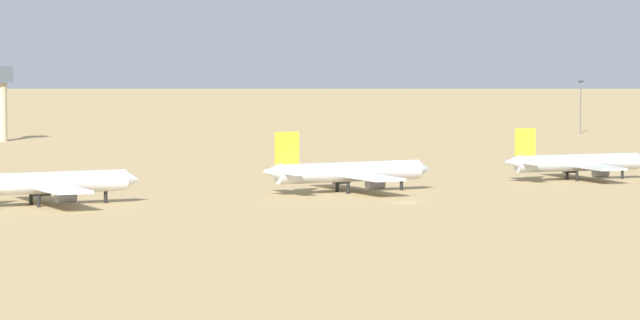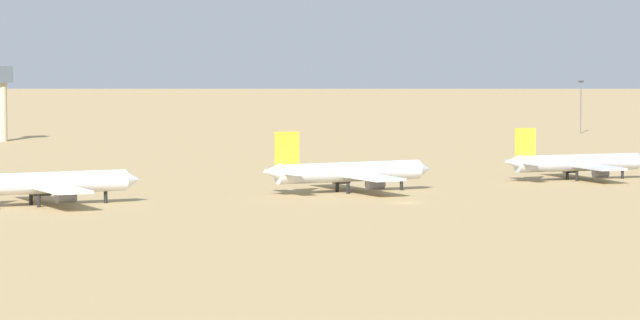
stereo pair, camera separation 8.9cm
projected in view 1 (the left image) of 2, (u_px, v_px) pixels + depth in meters
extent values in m
plane|color=tan|center=(406.00, 203.00, 348.00)|extent=(4000.00, 4000.00, 0.00)
cylinder|color=white|center=(43.00, 183.00, 341.77)|extent=(31.93, 7.56, 3.96)
cone|color=white|center=(132.00, 180.00, 349.20)|extent=(3.38, 4.08, 3.76)
cube|color=white|center=(48.00, 186.00, 342.24)|extent=(10.31, 32.24, 0.55)
cylinder|color=slate|center=(41.00, 190.00, 349.44)|extent=(3.79, 2.57, 2.18)
cylinder|color=slate|center=(66.00, 197.00, 336.08)|extent=(3.79, 2.57, 2.18)
cylinder|color=black|center=(106.00, 197.00, 347.18)|extent=(0.69, 0.69, 2.18)
cylinder|color=black|center=(31.00, 199.00, 343.48)|extent=(0.69, 0.69, 2.18)
cylinder|color=black|center=(39.00, 201.00, 339.21)|extent=(0.69, 0.69, 2.18)
cylinder|color=silver|center=(349.00, 172.00, 369.44)|extent=(31.16, 6.94, 3.87)
cone|color=silver|center=(424.00, 169.00, 376.92)|extent=(3.25, 3.94, 3.67)
cone|color=silver|center=(272.00, 172.00, 361.92)|extent=(4.18, 3.66, 3.29)
cube|color=yellow|center=(287.00, 148.00, 363.07)|extent=(5.05, 0.98, 6.28)
cube|color=silver|center=(278.00, 171.00, 366.85)|extent=(3.73, 6.85, 0.35)
cube|color=silver|center=(296.00, 174.00, 359.94)|extent=(3.73, 6.85, 0.35)
cube|color=silver|center=(353.00, 175.00, 369.91)|extent=(9.63, 31.43, 0.54)
cylinder|color=slate|center=(341.00, 179.00, 376.91)|extent=(3.67, 2.46, 2.13)
cylinder|color=slate|center=(375.00, 184.00, 363.96)|extent=(3.67, 2.46, 2.13)
cylinder|color=black|center=(401.00, 185.00, 374.88)|extent=(0.68, 0.68, 2.13)
cylinder|color=black|center=(337.00, 186.00, 371.08)|extent=(0.68, 0.68, 2.13)
cylinder|color=black|center=(348.00, 188.00, 366.93)|extent=(0.68, 0.68, 2.13)
cylinder|color=silver|center=(578.00, 163.00, 399.33)|extent=(28.61, 9.24, 3.56)
cone|color=silver|center=(512.00, 162.00, 393.87)|extent=(4.10, 3.68, 3.03)
cube|color=yellow|center=(525.00, 142.00, 394.64)|extent=(4.62, 1.37, 5.79)
cube|color=silver|center=(517.00, 161.00, 398.27)|extent=(4.01, 6.50, 0.32)
cube|color=silver|center=(533.00, 164.00, 391.62)|extent=(4.01, 6.50, 0.32)
cube|color=silver|center=(581.00, 165.00, 399.68)|extent=(11.68, 29.12, 0.50)
cylinder|color=slate|center=(570.00, 169.00, 406.31)|extent=(3.53, 2.56, 1.96)
cylinder|color=slate|center=(600.00, 173.00, 393.84)|extent=(3.53, 2.56, 1.96)
cylinder|color=black|center=(622.00, 174.00, 403.31)|extent=(0.62, 0.62, 1.96)
cylinder|color=black|center=(567.00, 175.00, 401.05)|extent=(0.62, 0.62, 1.96)
cylinder|color=black|center=(577.00, 176.00, 397.06)|extent=(0.62, 0.62, 1.96)
cylinder|color=#C6B793|center=(1.00, 112.00, 535.95)|extent=(3.20, 3.20, 16.76)
cube|color=#4C5660|center=(1.00, 74.00, 535.20)|extent=(5.20, 5.20, 4.73)
cylinder|color=#59595E|center=(581.00, 108.00, 575.31)|extent=(0.36, 0.36, 15.70)
cube|color=#333333|center=(581.00, 81.00, 574.74)|extent=(1.80, 0.50, 0.50)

